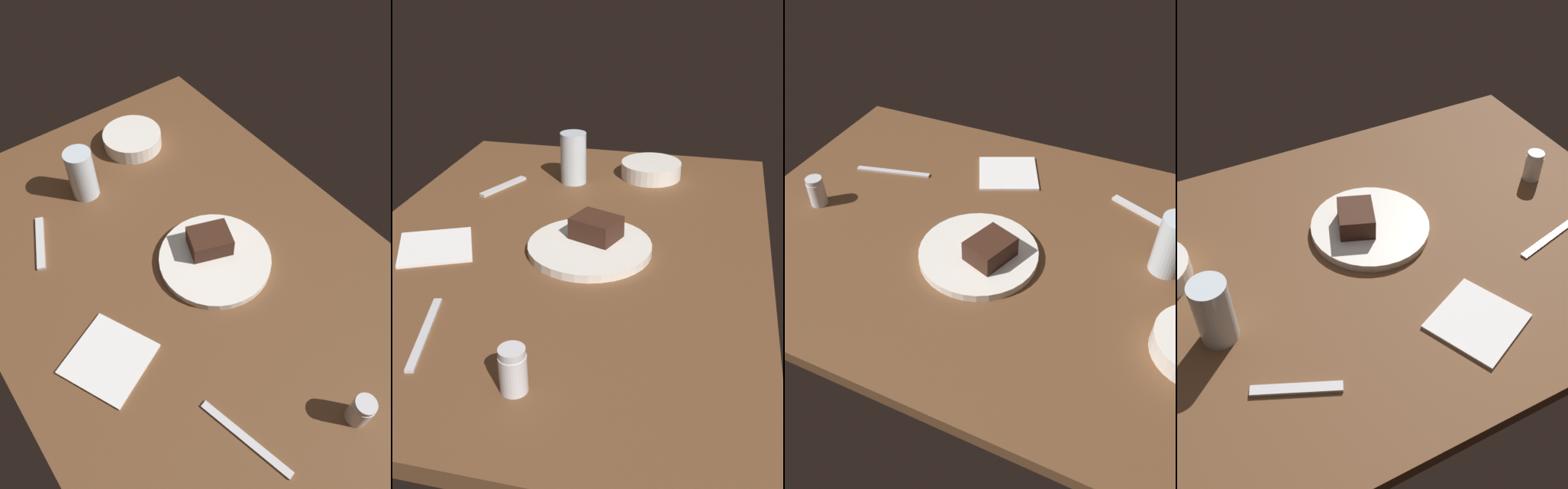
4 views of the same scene
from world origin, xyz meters
The scene contains 9 objects.
dining_table centered at (0.00, 0.00, 1.50)cm, with size 120.00×84.00×3.00cm, color brown.
dessert_plate centered at (-2.90, -6.54, 3.86)cm, with size 24.86×24.86×1.73cm, color white.
chocolate_cake_slice centered at (-0.18, -7.20, 6.99)cm, with size 8.99×7.19×4.54cm, color #381E14.
salt_shaker centered at (-44.74, -5.46, 6.48)cm, with size 3.99×3.99×7.06cm.
water_glass centered at (32.91, 5.99, 9.48)cm, with size 6.57×6.57×12.96cm, color silver.
side_bowl centered at (41.04, -12.91, 5.05)cm, with size 15.57×15.57×4.11cm, color white.
dessert_spoon centered at (25.11, 22.30, 3.35)cm, with size 15.00×1.80×0.70cm, color silver.
butter_knife centered at (-35.74, 12.72, 3.25)cm, with size 19.00×1.40×0.50cm, color silver.
folded_napkin centered at (-8.71, 24.19, 3.30)cm, with size 14.59×14.37×0.60cm, color white.
Camera 1 is at (-48.36, 33.20, 88.37)cm, focal length 34.43 mm.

